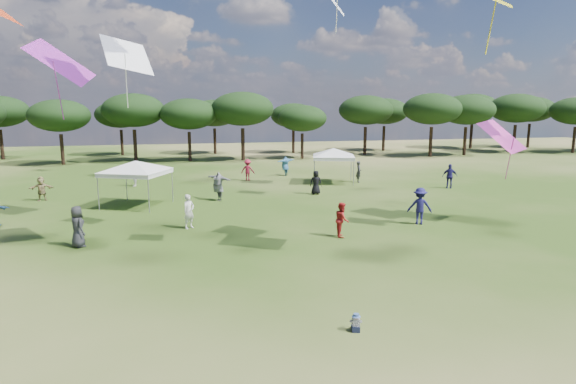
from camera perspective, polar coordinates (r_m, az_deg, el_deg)
name	(u,v)px	position (r m, az deg, el deg)	size (l,w,h in m)	color
ground	(371,373)	(11.82, 9.84, -20.42)	(140.00, 140.00, 0.00)	#324B16
tree_line	(231,111)	(57.10, -6.75, 9.51)	(108.78, 17.63, 7.77)	black
tent_left	(135,163)	(30.23, -17.65, 3.33)	(6.16, 6.16, 3.07)	gray
tent_right	(334,150)	(37.92, 5.43, 5.01)	(6.12, 6.12, 3.05)	gray
toddler	(356,323)	(13.53, 8.06, -15.14)	(0.37, 0.40, 0.50)	black
festival_crowd	(242,186)	(31.53, -5.47, 0.76)	(30.04, 21.30, 1.89)	#1A1751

